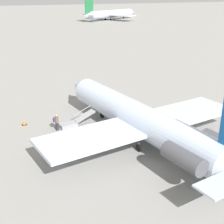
{
  "coord_description": "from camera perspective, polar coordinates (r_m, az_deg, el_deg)",
  "views": [
    {
      "loc": [
        -23.69,
        13.21,
        13.4
      ],
      "look_at": [
        2.89,
        1.33,
        2.02
      ],
      "focal_mm": 50.0,
      "sensor_mm": 36.0,
      "label": 1
    }
  ],
  "objects": [
    {
      "name": "airplane_main",
      "position": [
        28.62,
        5.82,
        -1.62
      ],
      "size": [
        27.39,
        20.42,
        7.6
      ],
      "rotation": [
        0.0,
        0.0,
        0.14
      ],
      "color": "silver",
      "rests_on": "ground"
    },
    {
      "name": "ground_plane",
      "position": [
        30.25,
        4.55,
        -5.01
      ],
      "size": [
        600.0,
        600.0,
        0.0
      ],
      "primitive_type": "plane",
      "color": "gray"
    },
    {
      "name": "airplane_far_center",
      "position": [
        158.06,
        -0.23,
        17.52
      ],
      "size": [
        27.19,
        34.9,
        9.5
      ],
      "rotation": [
        0.0,
        0.0,
        5.15
      ],
      "color": "silver",
      "rests_on": "ground"
    },
    {
      "name": "traffic_cone_near_stairs",
      "position": [
        34.54,
        -15.78,
        -1.88
      ],
      "size": [
        0.5,
        0.5,
        0.55
      ],
      "color": "black",
      "rests_on": "ground"
    },
    {
      "name": "boarding_stairs",
      "position": [
        33.01,
        -7.38,
        -2.05
      ],
      "size": [
        1.6,
        4.12,
        1.83
      ],
      "rotation": [
        0.0,
        0.0,
        -1.43
      ],
      "color": "#99999E",
      "rests_on": "ground"
    },
    {
      "name": "passenger",
      "position": [
        32.15,
        -10.12,
        -1.68
      ],
      "size": [
        0.37,
        0.56,
        1.74
      ],
      "rotation": [
        0.0,
        0.0,
        -1.43
      ],
      "color": "#23232D",
      "rests_on": "ground"
    }
  ]
}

